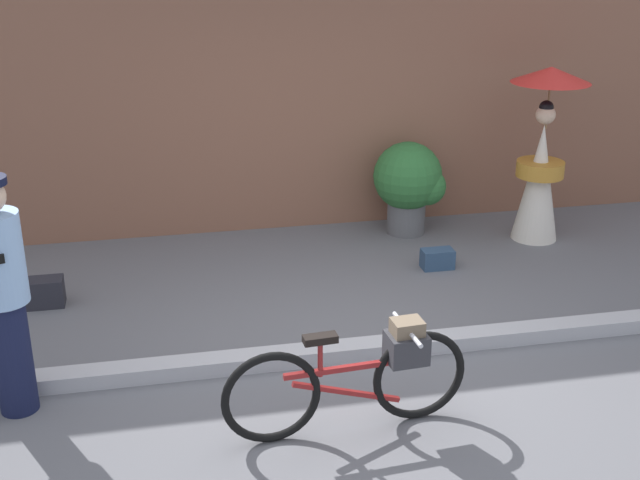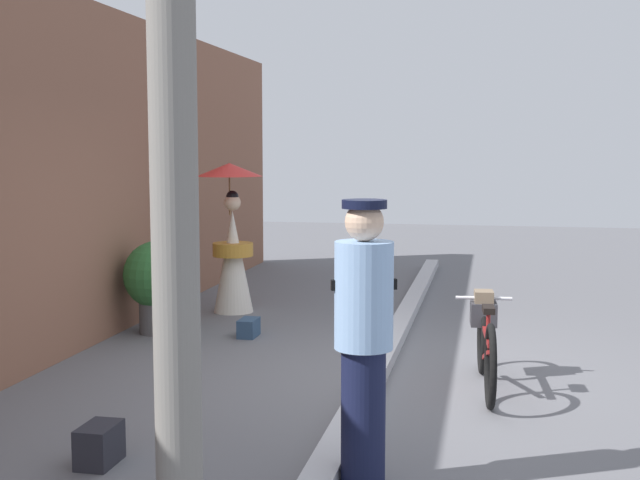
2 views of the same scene
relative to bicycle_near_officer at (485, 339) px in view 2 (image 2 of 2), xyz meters
name	(u,v)px [view 2 (image 2 of 2)]	position (x,y,z in m)	size (l,w,h in m)	color
ground_plane	(377,376)	(0.14, 0.92, -0.40)	(30.00, 30.00, 0.00)	slate
building_wall	(40,176)	(0.14, 4.08, 1.32)	(14.00, 0.40, 3.44)	brown
sidewalk_curb	(377,369)	(0.14, 0.92, -0.34)	(14.00, 0.20, 0.12)	#B2B2B7
bicycle_near_officer	(485,339)	(0.00, 0.00, 0.00)	(1.67, 0.48, 0.76)	black
person_officer	(364,336)	(-2.27, 0.68, 0.50)	(0.34, 0.37, 1.69)	#141938
person_with_parasol	(232,238)	(2.68, 3.03, 0.51)	(0.80, 0.80, 1.81)	silver
potted_plant_by_door	(160,280)	(1.41, 3.45, 0.17)	(0.75, 0.73, 1.00)	#59595B
backpack_on_pavement	(249,327)	(1.39, 2.45, -0.30)	(0.31, 0.18, 0.19)	navy
backpack_spare	(100,444)	(-2.26, 2.35, -0.27)	(0.32, 0.21, 0.25)	#26262D
utility_pole	(171,30)	(-4.01, 1.14, 2.00)	(0.18, 0.18, 4.80)	slate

